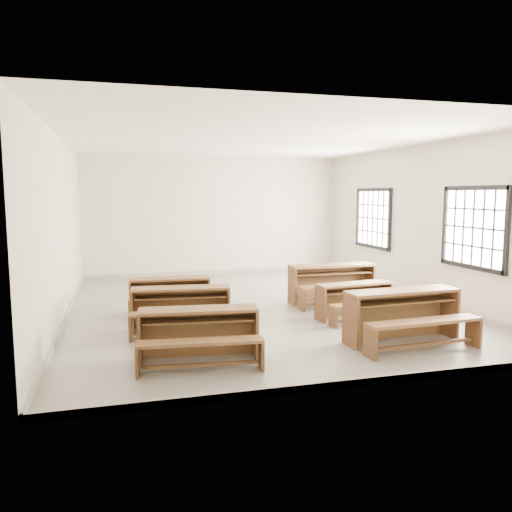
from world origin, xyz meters
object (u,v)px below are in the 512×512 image
object	(u,v)px
desk_set_3	(404,312)
desk_set_5	(333,281)
desk_set_2	(170,293)
desk_set_0	(199,331)
desk_set_1	(181,306)
desk_set_4	(356,298)

from	to	relation	value
desk_set_3	desk_set_5	xyz separation A→B (m)	(0.10, 2.77, -0.00)
desk_set_2	desk_set_0	bearing A→B (deg)	-84.21
desk_set_1	desk_set_4	xyz separation A→B (m)	(3.07, -0.01, -0.04)
desk_set_0	desk_set_3	bearing A→B (deg)	6.76
desk_set_3	desk_set_0	bearing A→B (deg)	177.58
desk_set_0	desk_set_4	xyz separation A→B (m)	(3.02, 1.54, -0.04)
desk_set_5	desk_set_2	bearing A→B (deg)	179.95
desk_set_0	desk_set_1	distance (m)	1.55
desk_set_0	desk_set_4	distance (m)	3.39
desk_set_2	desk_set_3	bearing A→B (deg)	-37.44
desk_set_1	desk_set_3	size ratio (longest dim) A/B	0.91
desk_set_3	desk_set_5	size ratio (longest dim) A/B	1.03
desk_set_2	desk_set_5	bearing A→B (deg)	4.12
desk_set_0	desk_set_1	size ratio (longest dim) A/B	1.00
desk_set_4	desk_set_5	xyz separation A→B (m)	(0.13, 1.26, 0.09)
desk_set_2	desk_set_4	distance (m)	3.36
desk_set_1	desk_set_5	size ratio (longest dim) A/B	0.94
desk_set_0	desk_set_3	world-z (taller)	desk_set_3
desk_set_0	desk_set_4	bearing A→B (deg)	33.18
desk_set_2	desk_set_1	bearing A→B (deg)	-83.94
desk_set_5	desk_set_1	bearing A→B (deg)	-158.96
desk_set_1	desk_set_4	distance (m)	3.07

